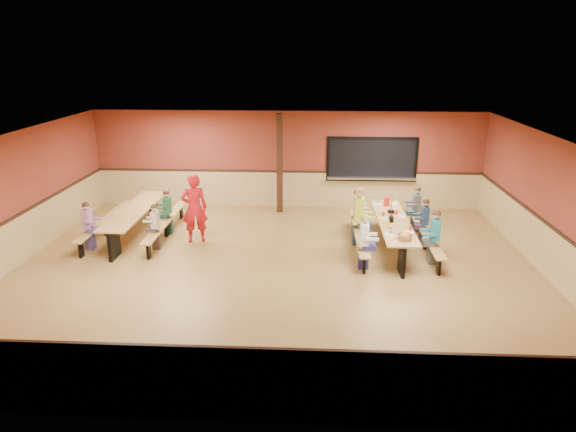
{
  "coord_description": "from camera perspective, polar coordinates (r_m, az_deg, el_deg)",
  "views": [
    {
      "loc": [
        0.85,
        -10.65,
        4.8
      ],
      "look_at": [
        0.26,
        0.46,
        1.15
      ],
      "focal_mm": 32.0,
      "sensor_mm": 36.0,
      "label": 1
    }
  ],
  "objects": [
    {
      "name": "seated_child_navy_right",
      "position": [
        13.4,
        14.9,
        -0.71
      ],
      "size": [
        0.37,
        0.3,
        1.21
      ],
      "primitive_type": null,
      "color": "navy",
      "rests_on": "ground"
    },
    {
      "name": "seated_adult_yellow",
      "position": [
        13.12,
        7.88,
        -0.07
      ],
      "size": [
        0.49,
        0.4,
        1.46
      ],
      "primitive_type": null,
      "color": "#D4ED39",
      "rests_on": "ground"
    },
    {
      "name": "seated_child_white_left",
      "position": [
        11.72,
        8.44,
        -2.86
      ],
      "size": [
        0.4,
        0.32,
        1.27
      ],
      "primitive_type": null,
      "color": "white",
      "rests_on": "ground"
    },
    {
      "name": "place_settings",
      "position": [
        12.97,
        11.61,
        -0.21
      ],
      "size": [
        0.65,
        3.3,
        0.11
      ],
      "primitive_type": null,
      "color": "beige",
      "rests_on": "cafeteria_table_main"
    },
    {
      "name": "cafeteria_table_second",
      "position": [
        14.24,
        -16.61,
        -0.09
      ],
      "size": [
        1.91,
        3.7,
        0.74
      ],
      "color": "#B38647",
      "rests_on": "ground"
    },
    {
      "name": "chip_bowl",
      "position": [
        11.69,
        12.85,
        -2.24
      ],
      "size": [
        0.32,
        0.32,
        0.15
      ],
      "primitive_type": null,
      "color": "orange",
      "rests_on": "cafeteria_table_main"
    },
    {
      "name": "napkin_dispenser",
      "position": [
        12.84,
        11.4,
        -0.34
      ],
      "size": [
        0.1,
        0.14,
        0.13
      ],
      "primitive_type": "cube",
      "color": "black",
      "rests_on": "cafeteria_table_main"
    },
    {
      "name": "table_paddle",
      "position": [
        13.51,
        11.4,
        0.92
      ],
      "size": [
        0.16,
        0.16,
        0.56
      ],
      "color": "black",
      "rests_on": "cafeteria_table_main"
    },
    {
      "name": "seated_child_char_right",
      "position": [
        14.45,
        14.05,
        0.76
      ],
      "size": [
        0.38,
        0.31,
        1.23
      ],
      "primitive_type": null,
      "color": "#4A5154",
      "rests_on": "ground"
    },
    {
      "name": "seated_child_green_sec",
      "position": [
        14.16,
        -13.22,
        0.4
      ],
      "size": [
        0.36,
        0.3,
        1.2
      ],
      "primitive_type": null,
      "color": "#296645",
      "rests_on": "ground"
    },
    {
      "name": "structural_post",
      "position": [
        15.44,
        -0.93,
        5.82
      ],
      "size": [
        0.18,
        0.18,
        3.0
      ],
      "primitive_type": "cube",
      "color": "black",
      "rests_on": "ground"
    },
    {
      "name": "ground",
      "position": [
        11.71,
        -1.39,
        -6.04
      ],
      "size": [
        12.0,
        12.0,
        0.0
      ],
      "primitive_type": "plane",
      "color": "olive",
      "rests_on": "ground"
    },
    {
      "name": "room_envelope",
      "position": [
        11.44,
        -1.42,
        -2.89
      ],
      "size": [
        12.04,
        10.04,
        3.02
      ],
      "color": "brown",
      "rests_on": "ground"
    },
    {
      "name": "condiment_ketchup",
      "position": [
        12.96,
        11.41,
        -0.07
      ],
      "size": [
        0.06,
        0.06,
        0.17
      ],
      "primitive_type": "cylinder",
      "color": "#B2140F",
      "rests_on": "cafeteria_table_main"
    },
    {
      "name": "kitchen_pass_through",
      "position": [
        16.05,
        9.29,
        6.02
      ],
      "size": [
        2.78,
        0.28,
        1.38
      ],
      "color": "black",
      "rests_on": "ground"
    },
    {
      "name": "seated_child_tan_sec",
      "position": [
        13.16,
        -14.5,
        -1.18
      ],
      "size": [
        0.34,
        0.28,
        1.14
      ],
      "primitive_type": null,
      "color": "#BDB494",
      "rests_on": "ground"
    },
    {
      "name": "seated_child_purple_sec",
      "position": [
        13.62,
        -21.31,
        -1.07
      ],
      "size": [
        0.37,
        0.3,
        1.21
      ],
      "primitive_type": null,
      "color": "#9C679F",
      "rests_on": "ground"
    },
    {
      "name": "standing_woman",
      "position": [
        13.33,
        -10.35,
        0.85
      ],
      "size": [
        0.75,
        0.59,
        1.8
      ],
      "primitive_type": "imported",
      "rotation": [
        0.0,
        0.0,
        3.41
      ],
      "color": "red",
      "rests_on": "ground"
    },
    {
      "name": "punch_pitcher",
      "position": [
        14.11,
        10.91,
        1.58
      ],
      "size": [
        0.16,
        0.16,
        0.22
      ],
      "primitive_type": "cylinder",
      "color": "red",
      "rests_on": "cafeteria_table_main"
    },
    {
      "name": "condiment_mustard",
      "position": [
        12.42,
        11.08,
        -0.86
      ],
      "size": [
        0.06,
        0.06,
        0.17
      ],
      "primitive_type": "cylinder",
      "color": "yellow",
      "rests_on": "cafeteria_table_main"
    },
    {
      "name": "cafeteria_table_main",
      "position": [
        13.05,
        11.54,
        -1.33
      ],
      "size": [
        1.91,
        3.7,
        0.74
      ],
      "color": "#B38647",
      "rests_on": "ground"
    },
    {
      "name": "seated_child_teal_right",
      "position": [
        12.32,
        15.96,
        -2.31
      ],
      "size": [
        0.4,
        0.33,
        1.28
      ],
      "primitive_type": null,
      "color": "#217187",
      "rests_on": "ground"
    },
    {
      "name": "seated_child_grey_left",
      "position": [
        13.93,
        7.6,
        0.46
      ],
      "size": [
        0.37,
        0.3,
        1.21
      ],
      "primitive_type": null,
      "color": "silver",
      "rests_on": "ground"
    }
  ]
}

